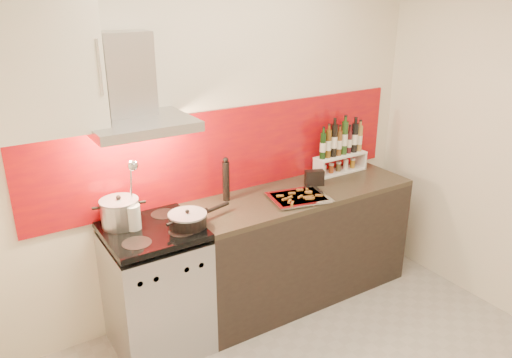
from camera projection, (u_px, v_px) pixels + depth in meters
back_wall at (223, 141)px, 3.64m from camera, size 3.40×0.02×2.60m
backsplash at (230, 151)px, 3.69m from camera, size 3.00×0.02×0.64m
range_stove at (157, 290)px, 3.36m from camera, size 0.60×0.60×0.91m
counter at (299, 243)px, 3.96m from camera, size 1.80×0.60×0.90m
range_hood at (133, 95)px, 3.01m from camera, size 0.62×0.50×0.61m
upper_cabinet at (30, 68)px, 2.65m from camera, size 0.70×0.35×0.72m
stock_pot at (120, 213)px, 3.20m from camera, size 0.25×0.25×0.21m
saute_pan at (189, 219)px, 3.21m from camera, size 0.48×0.25×0.12m
utensil_jar at (133, 210)px, 3.13m from camera, size 0.10×0.15×0.49m
pepper_mill at (226, 180)px, 3.58m from camera, size 0.05×0.05×0.33m
step_shelf at (341, 150)px, 4.11m from camera, size 0.48×0.13×0.43m
caddy_box at (314, 178)px, 3.89m from camera, size 0.16×0.11×0.13m
baking_tray at (299, 197)px, 3.64m from camera, size 0.48×0.40×0.03m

